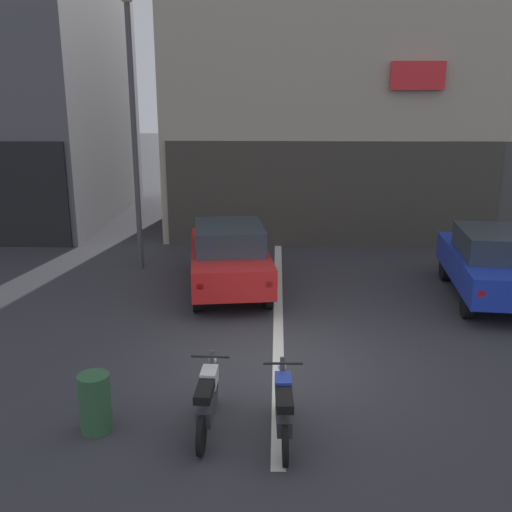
# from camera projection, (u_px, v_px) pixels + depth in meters

# --- Properties ---
(ground_plane) EXTENTS (120.00, 120.00, 0.00)m
(ground_plane) POSITION_uv_depth(u_px,v_px,m) (278.00, 364.00, 10.15)
(ground_plane) COLOR #333338
(lane_centre_line) EXTENTS (0.20, 18.00, 0.01)m
(lane_centre_line) POSITION_uv_depth(u_px,v_px,m) (278.00, 266.00, 15.92)
(lane_centre_line) COLOR silver
(lane_centre_line) RESTS_ON ground
(car_red_crossing_near) EXTENTS (2.30, 4.30, 1.64)m
(car_red_crossing_near) POSITION_uv_depth(u_px,v_px,m) (229.00, 255.00, 13.68)
(car_red_crossing_near) COLOR black
(car_red_crossing_near) RESTS_ON ground
(car_blue_parked_kerbside) EXTENTS (2.14, 4.25, 1.64)m
(car_blue_parked_kerbside) POSITION_uv_depth(u_px,v_px,m) (493.00, 262.00, 13.12)
(car_blue_parked_kerbside) COLOR black
(car_blue_parked_kerbside) RESTS_ON ground
(street_lamp) EXTENTS (0.36, 0.36, 7.01)m
(street_lamp) POSITION_uv_depth(u_px,v_px,m) (133.00, 106.00, 14.61)
(street_lamp) COLOR #47474C
(street_lamp) RESTS_ON ground
(motorcycle_white_row_leftmost) EXTENTS (0.55, 1.67, 0.98)m
(motorcycle_white_row_leftmost) POSITION_uv_depth(u_px,v_px,m) (208.00, 400.00, 8.08)
(motorcycle_white_row_leftmost) COLOR black
(motorcycle_white_row_leftmost) RESTS_ON ground
(motorcycle_blue_row_left_mid) EXTENTS (0.55, 1.67, 0.98)m
(motorcycle_blue_row_left_mid) POSITION_uv_depth(u_px,v_px,m) (283.00, 408.00, 7.87)
(motorcycle_blue_row_left_mid) COLOR black
(motorcycle_blue_row_left_mid) RESTS_ON ground
(trash_bin) EXTENTS (0.44, 0.44, 0.85)m
(trash_bin) POSITION_uv_depth(u_px,v_px,m) (95.00, 403.00, 8.05)
(trash_bin) COLOR #2D5938
(trash_bin) RESTS_ON ground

